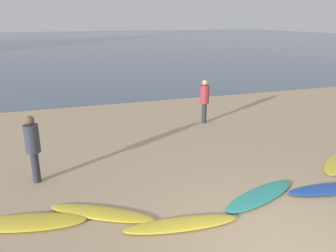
{
  "coord_description": "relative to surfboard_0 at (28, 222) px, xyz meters",
  "views": [
    {
      "loc": [
        -3.24,
        -3.64,
        3.62
      ],
      "look_at": [
        -0.18,
        5.32,
        0.6
      ],
      "focal_mm": 35.83,
      "sensor_mm": 36.0,
      "label": 1
    }
  ],
  "objects": [
    {
      "name": "ocean_water",
      "position": [
        3.96,
        58.69,
        -0.05
      ],
      "size": [
        140.0,
        100.0,
        0.01
      ],
      "primitive_type": "cube",
      "color": "#475B6B",
      "rests_on": "ground"
    },
    {
      "name": "person_0",
      "position": [
        0.11,
        1.78,
        0.9
      ],
      "size": [
        0.32,
        0.32,
        1.6
      ],
      "rotation": [
        0.0,
        0.0,
        6.24
      ],
      "color": "#2D2D38",
      "rests_on": "ground"
    },
    {
      "name": "person_1",
      "position": [
        5.76,
        4.8,
        0.89
      ],
      "size": [
        0.32,
        0.32,
        1.59
      ],
      "rotation": [
        0.0,
        0.0,
        0.05
      ],
      "color": "#2D2D38",
      "rests_on": "ground"
    },
    {
      "name": "surfboard_1",
      "position": [
        1.32,
        -0.11,
        -0.01
      ],
      "size": [
        2.07,
        1.54,
        0.08
      ],
      "primitive_type": "ellipsoid",
      "rotation": [
        0.0,
        0.0,
        -0.56
      ],
      "color": "yellow",
      "rests_on": "ground"
    },
    {
      "name": "surfboard_4",
      "position": [
        6.27,
        -0.79,
        0.0
      ],
      "size": [
        2.11,
        0.76,
        0.1
      ],
      "primitive_type": "ellipsoid",
      "rotation": [
        0.0,
        0.0,
        -0.13
      ],
      "color": "#1E479E",
      "rests_on": "ground"
    },
    {
      "name": "surfboard_0",
      "position": [
        0.0,
        0.0,
        0.0
      ],
      "size": [
        2.2,
        1.07,
        0.1
      ],
      "primitive_type": "ellipsoid",
      "rotation": [
        0.0,
        0.0,
        -0.23
      ],
      "color": "yellow",
      "rests_on": "ground"
    },
    {
      "name": "ground_plane",
      "position": [
        3.96,
        7.75,
        -0.15
      ],
      "size": [
        120.0,
        120.0,
        0.2
      ],
      "primitive_type": "cube",
      "color": "tan",
      "rests_on": "ground"
    },
    {
      "name": "surfboard_3",
      "position": [
        4.63,
        -0.52,
        -0.0
      ],
      "size": [
        2.15,
        1.24,
        0.09
      ],
      "primitive_type": "ellipsoid",
      "rotation": [
        0.0,
        0.0,
        0.35
      ],
      "color": "teal",
      "rests_on": "ground"
    },
    {
      "name": "surfboard_2",
      "position": [
        2.66,
        -0.97,
        -0.0
      ],
      "size": [
        2.17,
        0.71,
        0.1
      ],
      "primitive_type": "ellipsoid",
      "rotation": [
        0.0,
        0.0,
        -0.12
      ],
      "color": "yellow",
      "rests_on": "ground"
    }
  ]
}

